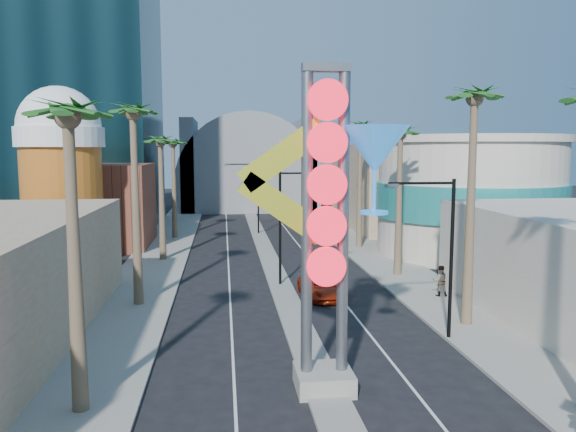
{
  "coord_description": "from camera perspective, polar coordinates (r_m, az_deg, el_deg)",
  "views": [
    {
      "loc": [
        -3.82,
        -17.85,
        9.39
      ],
      "look_at": [
        0.42,
        18.93,
        5.0
      ],
      "focal_mm": 35.0,
      "sensor_mm": 36.0,
      "label": 1
    }
  ],
  "objects": [
    {
      "name": "ground",
      "position": [
        20.53,
        5.23,
        -20.5
      ],
      "size": [
        240.0,
        240.0,
        0.0
      ],
      "primitive_type": "plane",
      "color": "black",
      "rests_on": "ground"
    },
    {
      "name": "sidewalk_west",
      "position": [
        53.97,
        -12.54,
        -3.35
      ],
      "size": [
        5.0,
        100.0,
        0.15
      ],
      "primitive_type": "cube",
      "color": "gray",
      "rests_on": "ground"
    },
    {
      "name": "sidewalk_east",
      "position": [
        55.3,
        7.47,
        -3.0
      ],
      "size": [
        5.0,
        100.0,
        0.15
      ],
      "primitive_type": "cube",
      "color": "gray",
      "rests_on": "ground"
    },
    {
      "name": "median",
      "position": [
        56.75,
        -2.63,
        -2.7
      ],
      "size": [
        1.6,
        84.0,
        0.15
      ],
      "primitive_type": "cube",
      "color": "gray",
      "rests_on": "ground"
    },
    {
      "name": "hotel_tower",
      "position": [
        73.84,
        -21.85,
        18.49
      ],
      "size": [
        20.0,
        20.0,
        50.0
      ],
      "primitive_type": "cube",
      "color": "black",
      "rests_on": "ground"
    },
    {
      "name": "brick_filler_west",
      "position": [
        57.42,
        -18.8,
        1.01
      ],
      "size": [
        10.0,
        10.0,
        8.0
      ],
      "primitive_type": "cube",
      "color": "brown",
      "rests_on": "ground"
    },
    {
      "name": "filler_east",
      "position": [
        68.91,
        10.16,
        3.0
      ],
      "size": [
        10.0,
        20.0,
        10.0
      ],
      "primitive_type": "cube",
      "color": "tan",
      "rests_on": "ground"
    },
    {
      "name": "beer_mug",
      "position": [
        49.66,
        -22.04,
        4.48
      ],
      "size": [
        7.0,
        7.0,
        14.5
      ],
      "color": "#BC5F19",
      "rests_on": "ground"
    },
    {
      "name": "turquoise_building",
      "position": [
        52.76,
        17.89,
        1.93
      ],
      "size": [
        16.6,
        16.6,
        10.6
      ],
      "color": "beige",
      "rests_on": "ground"
    },
    {
      "name": "canopy",
      "position": [
        90.08,
        -4.15,
        3.51
      ],
      "size": [
        22.0,
        16.0,
        22.0
      ],
      "color": "slate",
      "rests_on": "ground"
    },
    {
      "name": "neon_sign",
      "position": [
        21.43,
        5.96,
        1.13
      ],
      "size": [
        6.53,
        2.6,
        12.55
      ],
      "color": "gray",
      "rests_on": "ground"
    },
    {
      "name": "streetlight_0",
      "position": [
        38.37,
        0.0,
        0.0
      ],
      "size": [
        3.79,
        0.25,
        8.0
      ],
      "color": "black",
      "rests_on": "ground"
    },
    {
      "name": "streetlight_1",
      "position": [
        62.1,
        -3.55,
        2.58
      ],
      "size": [
        3.79,
        0.25,
        8.0
      ],
      "color": "black",
      "rests_on": "ground"
    },
    {
      "name": "streetlight_2",
      "position": [
        28.29,
        15.42,
        -2.76
      ],
      "size": [
        3.45,
        0.25,
        8.0
      ],
      "color": "black",
      "rests_on": "ground"
    },
    {
      "name": "palm_0",
      "position": [
        20.52,
        -21.4,
        7.8
      ],
      "size": [
        2.4,
        2.4,
        11.7
      ],
      "color": "brown",
      "rests_on": "ground"
    },
    {
      "name": "palm_1",
      "position": [
        34.27,
        -15.46,
        8.91
      ],
      "size": [
        2.4,
        2.4,
        12.7
      ],
      "color": "brown",
      "rests_on": "ground"
    },
    {
      "name": "palm_2",
      "position": [
        48.13,
        -12.85,
        6.7
      ],
      "size": [
        2.4,
        2.4,
        11.2
      ],
      "color": "brown",
      "rests_on": "ground"
    },
    {
      "name": "palm_3",
      "position": [
        60.07,
        -11.61,
        6.71
      ],
      "size": [
        2.4,
        2.4,
        11.2
      ],
      "color": "brown",
      "rests_on": "ground"
    },
    {
      "name": "palm_5",
      "position": [
        30.72,
        18.39,
        9.92
      ],
      "size": [
        2.4,
        2.4,
        13.2
      ],
      "color": "brown",
      "rests_on": "ground"
    },
    {
      "name": "palm_6",
      "position": [
        41.87,
        11.35,
        7.37
      ],
      "size": [
        2.4,
        2.4,
        11.7
      ],
      "color": "brown",
      "rests_on": "ground"
    },
    {
      "name": "palm_7",
      "position": [
        53.43,
        7.38,
        8.24
      ],
      "size": [
        2.4,
        2.4,
        12.7
      ],
      "color": "brown",
      "rests_on": "ground"
    },
    {
      "name": "red_pickup",
      "position": [
        36.05,
        3.46,
        -7.26
      ],
      "size": [
        2.76,
        5.04,
        1.34
      ],
      "primitive_type": "imported",
      "rotation": [
        0.0,
        0.0,
        0.11
      ],
      "color": "#A7250C",
      "rests_on": "ground"
    },
    {
      "name": "pedestrian_b",
      "position": [
        37.08,
        15.21,
        -6.36
      ],
      "size": [
        1.04,
        0.86,
        1.95
      ],
      "primitive_type": "imported",
      "rotation": [
        0.0,
        0.0,
        3.01
      ],
      "color": "gray",
      "rests_on": "sidewalk_east"
    }
  ]
}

